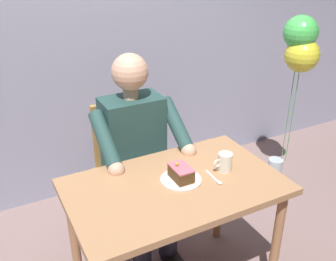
{
  "coord_description": "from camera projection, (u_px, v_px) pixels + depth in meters",
  "views": [
    {
      "loc": [
        0.77,
        1.39,
        1.8
      ],
      "look_at": [
        -0.01,
        -0.1,
        0.98
      ],
      "focal_mm": 40.6,
      "sensor_mm": 36.0,
      "label": 1
    }
  ],
  "objects": [
    {
      "name": "dining_table",
      "position": [
        175.0,
        200.0,
        1.94
      ],
      "size": [
        1.07,
        0.66,
        0.73
      ],
      "color": "#B07E54",
      "rests_on": "ground"
    },
    {
      "name": "cake_slice",
      "position": [
        181.0,
        173.0,
        1.9
      ],
      "size": [
        0.09,
        0.13,
        0.09
      ],
      "color": "#503519",
      "rests_on": "dessert_plate"
    },
    {
      "name": "dessert_plate",
      "position": [
        181.0,
        180.0,
        1.92
      ],
      "size": [
        0.21,
        0.21,
        0.01
      ],
      "primitive_type": "cylinder",
      "color": "silver",
      "rests_on": "dining_table"
    },
    {
      "name": "coffee_cup",
      "position": [
        225.0,
        162.0,
        1.99
      ],
      "size": [
        0.11,
        0.08,
        0.1
      ],
      "color": "white",
      "rests_on": "dining_table"
    },
    {
      "name": "chair",
      "position": [
        129.0,
        164.0,
        2.5
      ],
      "size": [
        0.42,
        0.42,
        0.91
      ],
      "color": "#A77F42",
      "rests_on": "ground"
    },
    {
      "name": "seated_person",
      "position": [
        138.0,
        154.0,
        2.29
      ],
      "size": [
        0.53,
        0.58,
        1.27
      ],
      "color": "#274845",
      "rests_on": "ground"
    },
    {
      "name": "dessert_spoon",
      "position": [
        216.0,
        179.0,
        1.92
      ],
      "size": [
        0.03,
        0.14,
        0.01
      ],
      "color": "silver",
      "rests_on": "dining_table"
    },
    {
      "name": "balloon_display",
      "position": [
        298.0,
        58.0,
        2.75
      ],
      "size": [
        0.26,
        0.28,
        1.37
      ],
      "color": "#B2C1C6",
      "rests_on": "ground"
    }
  ]
}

